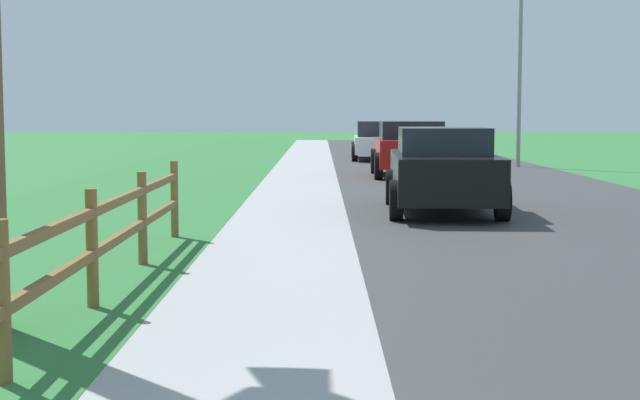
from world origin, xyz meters
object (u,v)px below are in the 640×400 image
object	(u,v)px
parked_suv_black	(443,170)
parked_car_red	(411,148)
parked_car_white	(379,141)
street_lamp	(524,43)

from	to	relation	value
parked_suv_black	parked_car_red	distance (m)	9.53
parked_suv_black	parked_car_white	distance (m)	19.06
parked_car_red	street_lamp	xyz separation A→B (m)	(4.12, 4.72, 3.28)
parked_suv_black	parked_car_red	bearing A→B (deg)	87.99
parked_suv_black	parked_car_white	bearing A→B (deg)	89.90
parked_car_white	street_lamp	bearing A→B (deg)	-47.44
street_lamp	parked_car_red	bearing A→B (deg)	-131.08
parked_car_white	parked_suv_black	bearing A→B (deg)	-90.10
parked_suv_black	street_lamp	size ratio (longest dim) A/B	0.66
parked_suv_black	parked_car_red	xyz separation A→B (m)	(0.34, 9.53, 0.02)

